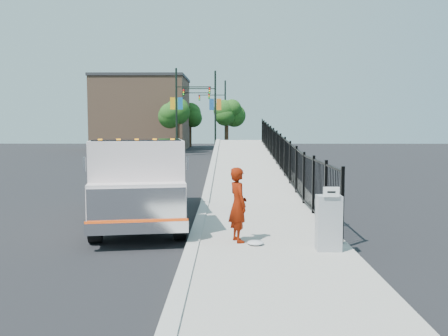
{
  "coord_description": "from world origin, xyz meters",
  "views": [
    {
      "loc": [
        0.83,
        -13.74,
        2.98
      ],
      "look_at": [
        0.71,
        2.0,
        1.57
      ],
      "focal_mm": 40.0,
      "sensor_mm": 36.0,
      "label": 1
    }
  ],
  "objects": [
    {
      "name": "ramp",
      "position": [
        2.12,
        16.0,
        0.0
      ],
      "size": [
        3.95,
        24.06,
        3.19
      ],
      "primitive_type": "cube",
      "rotation": [
        0.06,
        0.0,
        0.0
      ],
      "color": "#9E998E",
      "rests_on": "ground"
    },
    {
      "name": "tree_2",
      "position": [
        -3.97,
        49.74,
        3.95
      ],
      "size": [
        2.77,
        2.77,
        5.39
      ],
      "color": "#382314",
      "rests_on": "ground"
    },
    {
      "name": "ground",
      "position": [
        0.0,
        0.0,
        0.0
      ],
      "size": [
        120.0,
        120.0,
        0.0
      ],
      "primitive_type": "plane",
      "color": "black",
      "rests_on": "ground"
    },
    {
      "name": "tree_1",
      "position": [
        0.72,
        40.03,
        3.92
      ],
      "size": [
        2.28,
        2.28,
        5.14
      ],
      "color": "#382314",
      "rests_on": "ground"
    },
    {
      "name": "light_pole_2",
      "position": [
        -3.98,
        41.13,
        4.36
      ],
      "size": [
        3.77,
        0.22,
        8.0
      ],
      "color": "black",
      "rests_on": "ground"
    },
    {
      "name": "truck",
      "position": [
        -1.87,
        1.27,
        1.46
      ],
      "size": [
        3.6,
        7.86,
        2.59
      ],
      "rotation": [
        0.0,
        0.0,
        0.16
      ],
      "color": "black",
      "rests_on": "ground"
    },
    {
      "name": "curb",
      "position": [
        0.0,
        -2.0,
        0.08
      ],
      "size": [
        0.3,
        12.0,
        0.16
      ],
      "primitive_type": "cube",
      "color": "#ADAAA3",
      "rests_on": "ground"
    },
    {
      "name": "light_pole_0",
      "position": [
        -3.59,
        32.21,
        4.36
      ],
      "size": [
        3.77,
        0.22,
        8.0
      ],
      "color": "black",
      "rests_on": "ground"
    },
    {
      "name": "light_pole_1",
      "position": [
        -0.7,
        34.48,
        4.36
      ],
      "size": [
        3.78,
        0.22,
        8.0
      ],
      "color": "black",
      "rests_on": "ground"
    },
    {
      "name": "iron_fence",
      "position": [
        3.55,
        12.0,
        0.9
      ],
      "size": [
        0.1,
        28.0,
        1.8
      ],
      "primitive_type": "cube",
      "color": "black",
      "rests_on": "ground"
    },
    {
      "name": "utility_cabinet",
      "position": [
        3.1,
        -2.67,
        0.75
      ],
      "size": [
        0.55,
        0.4,
        1.25
      ],
      "primitive_type": "cube",
      "color": "gray",
      "rests_on": "sidewalk"
    },
    {
      "name": "building",
      "position": [
        -9.0,
        44.0,
        4.0
      ],
      "size": [
        10.0,
        10.0,
        8.0
      ],
      "primitive_type": "cube",
      "color": "#8C664C",
      "rests_on": "ground"
    },
    {
      "name": "worker",
      "position": [
        1.08,
        -1.85,
        1.02
      ],
      "size": [
        0.63,
        0.77,
        1.81
      ],
      "primitive_type": "imported",
      "rotation": [
        0.0,
        0.0,
        1.92
      ],
      "color": "#6B1403",
      "rests_on": "sidewalk"
    },
    {
      "name": "tree_0",
      "position": [
        -4.17,
        36.0,
        3.95
      ],
      "size": [
        2.65,
        2.65,
        5.33
      ],
      "color": "#382314",
      "rests_on": "ground"
    },
    {
      "name": "debris",
      "position": [
        1.48,
        -2.17,
        0.17
      ],
      "size": [
        0.4,
        0.4,
        0.1
      ],
      "primitive_type": "ellipsoid",
      "color": "silver",
      "rests_on": "sidewalk"
    },
    {
      "name": "sidewalk",
      "position": [
        1.93,
        -2.0,
        0.06
      ],
      "size": [
        3.55,
        12.0,
        0.12
      ],
      "primitive_type": "cube",
      "color": "#9E998E",
      "rests_on": "ground"
    },
    {
      "name": "light_pole_3",
      "position": [
        0.2,
        45.37,
        4.36
      ],
      "size": [
        3.78,
        0.22,
        8.0
      ],
      "color": "black",
      "rests_on": "ground"
    },
    {
      "name": "arrow_sign",
      "position": [
        3.1,
        -2.89,
        1.48
      ],
      "size": [
        0.35,
        0.04,
        0.22
      ],
      "primitive_type": "cube",
      "color": "white",
      "rests_on": "utility_cabinet"
    }
  ]
}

